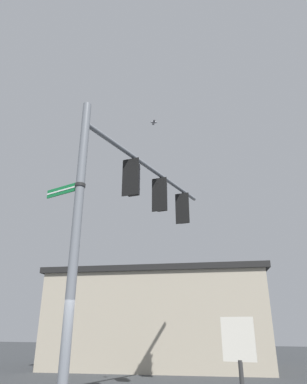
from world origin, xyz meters
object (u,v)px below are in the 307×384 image
at_px(traffic_light_nearest_pole, 133,179).
at_px(traffic_light_mid_outer, 184,209).
at_px(street_name_sign, 69,188).
at_px(historical_marker, 240,360).
at_px(traffic_light_mid_inner, 161,196).
at_px(bird_flying, 154,122).

bearing_deg(traffic_light_nearest_pole, traffic_light_mid_outer, 79.25).
distance_m(street_name_sign, historical_marker, 5.41).
relative_size(traffic_light_nearest_pole, traffic_light_mid_outer, 1.00).
bearing_deg(historical_marker, street_name_sign, -175.42).
xyz_separation_m(street_name_sign, historical_marker, (3.83, 0.31, -3.80)).
height_order(traffic_light_mid_inner, historical_marker, traffic_light_mid_inner).
distance_m(traffic_light_mid_inner, traffic_light_mid_outer, 1.71).
relative_size(traffic_light_nearest_pole, traffic_light_mid_inner, 1.00).
bearing_deg(traffic_light_mid_outer, traffic_light_nearest_pole, -100.75).
bearing_deg(traffic_light_nearest_pole, traffic_light_mid_inner, 79.25).
bearing_deg(traffic_light_mid_inner, bird_flying, -83.78).
xyz_separation_m(traffic_light_mid_inner, bird_flying, (0.11, -0.99, 2.40)).
height_order(traffic_light_nearest_pole, historical_marker, traffic_light_nearest_pole).
xyz_separation_m(street_name_sign, bird_flying, (1.20, 2.81, 3.43)).
bearing_deg(traffic_light_mid_inner, street_name_sign, -106.02).
xyz_separation_m(traffic_light_mid_inner, traffic_light_mid_outer, (0.32, 1.68, 0.00)).
bearing_deg(street_name_sign, historical_marker, 4.58).
xyz_separation_m(traffic_light_mid_outer, street_name_sign, (-1.41, -5.48, -1.03)).
distance_m(traffic_light_mid_inner, street_name_sign, 4.09).
height_order(street_name_sign, historical_marker, street_name_sign).
height_order(traffic_light_mid_outer, street_name_sign, traffic_light_mid_outer).
distance_m(traffic_light_nearest_pole, street_name_sign, 2.48).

